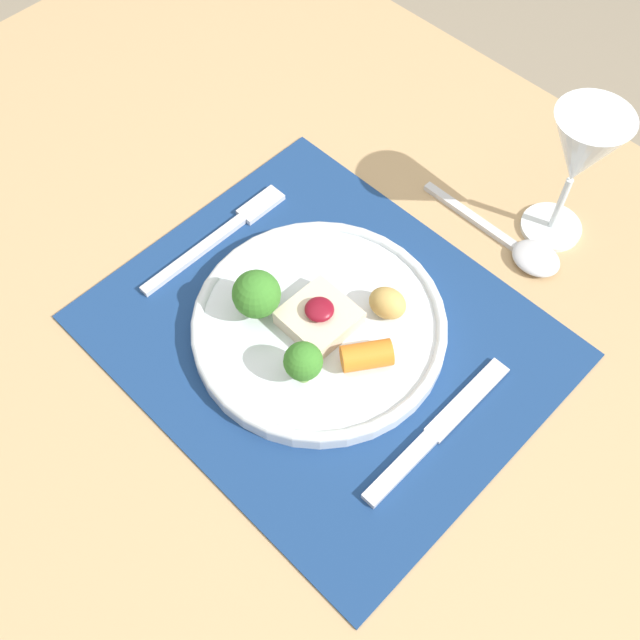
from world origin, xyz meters
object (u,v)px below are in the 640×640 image
object	(u,v)px
knife	(429,439)
wine_glass_near	(581,154)
fork	(224,232)
dinner_plate	(318,323)
spoon	(524,250)

from	to	relation	value
knife	wine_glass_near	world-z (taller)	wine_glass_near
fork	wine_glass_near	distance (m)	0.39
dinner_plate	spoon	world-z (taller)	dinner_plate
spoon	fork	bearing A→B (deg)	-140.96
fork	spoon	bearing A→B (deg)	40.73
dinner_plate	wine_glass_near	bearing A→B (deg)	72.34
fork	knife	bearing A→B (deg)	-4.54
dinner_plate	knife	bearing A→B (deg)	-4.47
dinner_plate	fork	bearing A→B (deg)	174.22
knife	wine_glass_near	bearing A→B (deg)	105.04
spoon	wine_glass_near	size ratio (longest dim) A/B	1.10
dinner_plate	knife	world-z (taller)	dinner_plate
fork	wine_glass_near	bearing A→B (deg)	46.84
knife	wine_glass_near	distance (m)	0.33
fork	wine_glass_near	world-z (taller)	wine_glass_near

